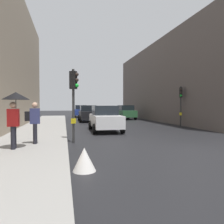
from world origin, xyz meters
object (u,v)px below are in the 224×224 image
Objects in this scene: pedestrian_with_grey_backpack at (34,120)px; pedestrian_with_umbrella at (15,104)px; car_blue_van at (81,111)px; warning_sign_triangle at (84,159)px; car_white_compact at (105,118)px; traffic_light_near_right at (74,92)px; car_green_estate at (125,112)px; traffic_light_mid_street at (181,99)px; car_dark_suv at (88,113)px.

pedestrian_with_umbrella is at bearing -117.71° from pedestrian_with_grey_backpack.
car_blue_van is 2.01× the size of pedestrian_with_umbrella.
pedestrian_with_umbrella is at bearing 129.98° from warning_sign_triangle.
traffic_light_near_right is at bearing -118.91° from car_white_compact.
traffic_light_near_right is 21.98m from car_blue_van.
car_green_estate is at bearing 70.76° from warning_sign_triangle.
traffic_light_mid_street is 0.80× the size of car_dark_suv.
car_dark_suv is at bearing -152.13° from car_green_estate.
car_white_compact is at bearing 50.51° from pedestrian_with_grey_backpack.
car_dark_suv is (0.10, -8.88, 0.00)m from car_blue_van.
traffic_light_mid_street is 1.58× the size of pedestrian_with_umbrella.
traffic_light_near_right is 0.83× the size of car_green_estate.
car_white_compact is 17.65m from car_blue_van.
traffic_light_mid_street is at bearing -44.77° from car_dark_suv.
pedestrian_with_grey_backpack reaches higher than car_green_estate.
traffic_light_near_right is 5.03m from car_white_compact.
car_white_compact is at bearing 61.09° from traffic_light_near_right.
pedestrian_with_grey_backpack is (-3.81, -13.67, 0.29)m from car_dark_suv.
car_green_estate is 2.39× the size of pedestrian_with_grey_backpack.
traffic_light_mid_street is 7.21m from car_white_compact.
car_green_estate is 18.55m from pedestrian_with_grey_backpack.
traffic_light_mid_street reaches higher than car_green_estate.
car_white_compact is 1.98× the size of pedestrian_with_umbrella.
warning_sign_triangle is (-1.91, -26.33, -0.55)m from car_blue_van.
car_dark_suv is 1.97× the size of pedestrian_with_umbrella.
car_blue_van is at bearing 114.28° from traffic_light_mid_street.
traffic_light_mid_street is at bearing -65.72° from car_blue_van.
car_green_estate is (5.11, -6.23, 0.00)m from car_blue_van.
car_white_compact is (-6.84, -1.76, -1.45)m from traffic_light_mid_street.
pedestrian_with_umbrella reaches higher than pedestrian_with_grey_backpack.
car_green_estate reaches higher than warning_sign_triangle.
pedestrian_with_umbrella reaches higher than car_green_estate.
car_green_estate is at bearing 27.87° from car_dark_suv.
car_white_compact reaches higher than warning_sign_triangle.
car_dark_suv is at bearing -89.35° from car_blue_van.
traffic_light_mid_street is at bearing 33.93° from pedestrian_with_umbrella.
car_green_estate is (5.01, 2.65, 0.00)m from car_dark_suv.
traffic_light_near_right is at bearing -114.44° from car_green_estate.
traffic_light_mid_street is 13.75m from pedestrian_with_umbrella.
car_white_compact is at bearing 75.56° from warning_sign_triangle.
pedestrian_with_umbrella is at bearing -142.66° from traffic_light_near_right.
pedestrian_with_umbrella is (-2.25, -1.72, -0.59)m from traffic_light_near_right.
car_white_compact is 8.77m from car_dark_suv.
pedestrian_with_grey_backpack reaches higher than car_white_compact.
warning_sign_triangle is at bearing -50.02° from pedestrian_with_umbrella.
pedestrian_with_grey_backpack is (-1.72, -0.71, -1.26)m from traffic_light_near_right.
car_green_estate is 19.71m from pedestrian_with_umbrella.
car_green_estate is at bearing 67.28° from car_white_compact.
car_blue_van is at bearing 90.65° from car_dark_suv.
pedestrian_with_grey_backpack is at bearing -118.38° from car_green_estate.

